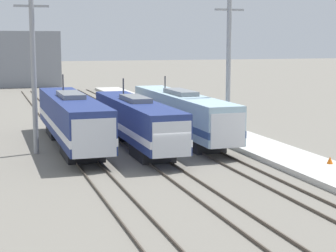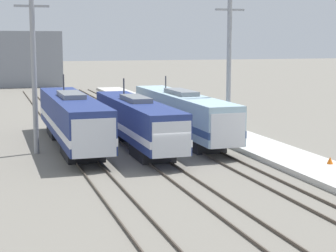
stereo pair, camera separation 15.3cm
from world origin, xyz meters
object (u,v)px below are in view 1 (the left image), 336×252
catenary_tower_left (34,69)px  catenary_tower_right (228,66)px  locomotive_far_left (72,119)px  traffic_cone (330,160)px  locomotive_far_right (183,114)px  locomotive_center (137,122)px

catenary_tower_left → catenary_tower_right: same height
locomotive_far_left → catenary_tower_left: catenary_tower_left is taller
catenary_tower_left → catenary_tower_right: size_ratio=1.00×
locomotive_far_left → catenary_tower_right: size_ratio=1.62×
catenary_tower_left → traffic_cone: 21.18m
catenary_tower_left → traffic_cone: bearing=-32.4°
locomotive_far_left → locomotive_far_right: size_ratio=1.00×
locomotive_far_left → catenary_tower_right: 12.92m
locomotive_far_right → catenary_tower_left: 12.82m
locomotive_far_right → traffic_cone: (5.27, -13.05, -1.52)m
locomotive_center → catenary_tower_left: 8.50m
catenary_tower_right → locomotive_center: bearing=-176.5°
locomotive_center → catenary_tower_right: 8.65m
locomotive_far_right → traffic_cone: bearing=-68.0°
catenary_tower_right → traffic_cone: 12.46m
locomotive_center → locomotive_far_right: size_ratio=0.91×
catenary_tower_left → locomotive_far_left: bearing=31.5°
locomotive_center → locomotive_far_right: 5.23m
catenary_tower_left → catenary_tower_right: 15.06m
locomotive_far_left → traffic_cone: 19.26m
catenary_tower_right → traffic_cone: bearing=-78.6°
catenary_tower_left → catenary_tower_right: bearing=0.0°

